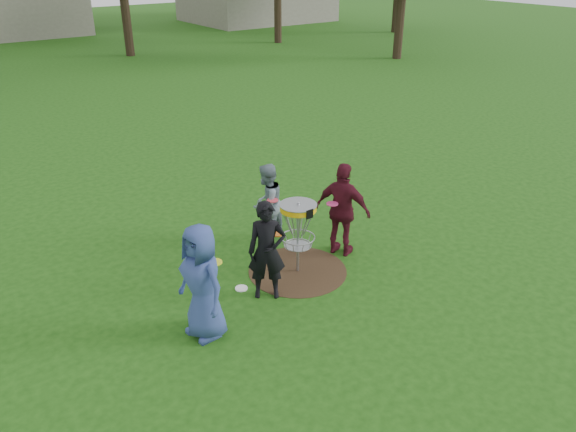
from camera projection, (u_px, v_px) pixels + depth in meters
ground at (298, 271)px, 10.27m from camera, size 100.00×100.00×0.00m
dirt_patch at (298, 271)px, 10.27m from camera, size 1.80×1.80×0.01m
player_blue at (202, 282)px, 8.23m from camera, size 0.71×0.97×1.84m
player_black at (267, 251)px, 9.19m from camera, size 0.75×0.69×1.72m
player_grey at (267, 203)px, 11.01m from camera, size 0.96×0.87×1.61m
player_maroon at (343, 210)px, 10.47m from camera, size 0.87×1.16×1.83m
disc_on_grass at (241, 288)px, 9.73m from camera, size 0.22×0.22×0.02m
disc_golf_basket at (298, 221)px, 9.82m from camera, size 0.66×0.67×1.38m
held_discs at (277, 223)px, 9.64m from camera, size 2.99×1.83×0.16m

